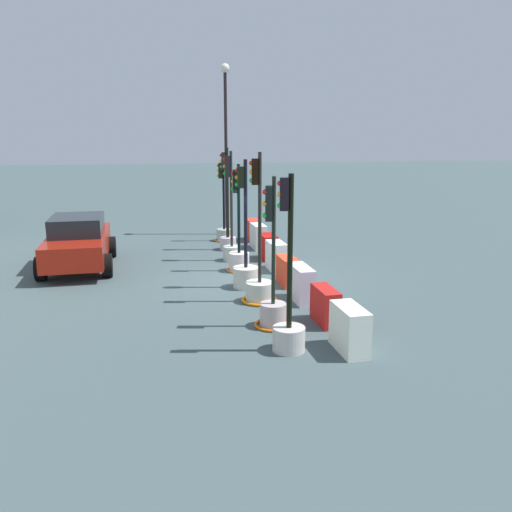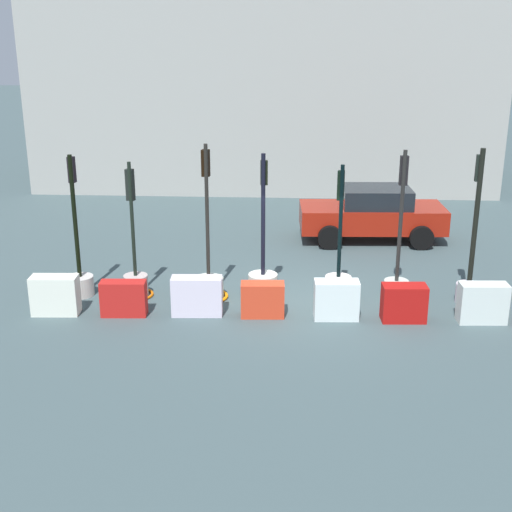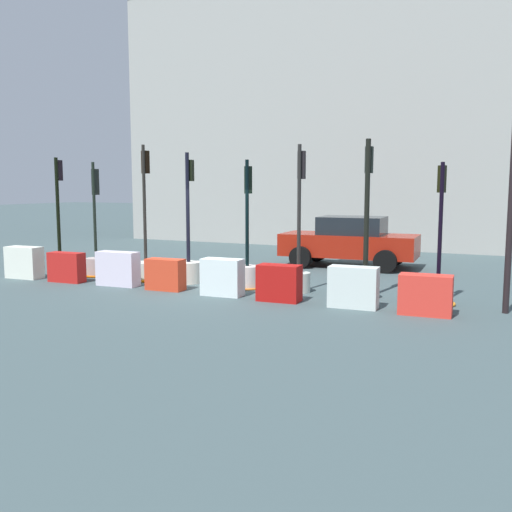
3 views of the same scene
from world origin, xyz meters
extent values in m
plane|color=#3F5154|center=(0.00, 0.00, 0.00)|extent=(120.00, 120.00, 0.00)
cylinder|color=beige|center=(-5.30, 0.14, 0.24)|extent=(0.64, 0.64, 0.48)
cylinder|color=black|center=(-5.30, 0.14, 1.95)|extent=(0.10, 0.10, 2.94)
cube|color=black|center=(-5.32, 0.27, 3.05)|extent=(0.16, 0.18, 0.60)
sphere|color=red|center=(-5.33, 0.36, 3.25)|extent=(0.09, 0.09, 0.09)
sphere|color=orange|center=(-5.33, 0.36, 3.05)|extent=(0.09, 0.09, 0.09)
sphere|color=green|center=(-5.33, 0.36, 2.85)|extent=(0.09, 0.09, 0.09)
cylinder|color=#B9A8A5|center=(-3.96, 0.17, 0.26)|extent=(0.58, 0.58, 0.52)
cylinder|color=black|center=(-3.96, 0.17, 1.90)|extent=(0.08, 0.08, 2.74)
cube|color=black|center=(-3.98, 0.28, 2.71)|extent=(0.21, 0.18, 0.73)
sphere|color=red|center=(-4.01, 0.37, 2.95)|extent=(0.11, 0.11, 0.11)
sphere|color=orange|center=(-4.01, 0.37, 2.71)|extent=(0.11, 0.11, 0.11)
sphere|color=green|center=(-4.01, 0.37, 2.46)|extent=(0.11, 0.11, 0.11)
torus|color=orange|center=(-3.96, 0.17, 0.03)|extent=(0.82, 0.82, 0.06)
cylinder|color=beige|center=(-2.19, 0.15, 0.25)|extent=(0.70, 0.70, 0.51)
cylinder|color=black|center=(-2.19, 0.15, 2.10)|extent=(0.09, 0.09, 3.19)
cube|color=black|center=(-2.21, 0.27, 3.24)|extent=(0.20, 0.19, 0.61)
sphere|color=red|center=(-2.23, 0.36, 3.44)|extent=(0.11, 0.11, 0.11)
sphere|color=orange|center=(-2.23, 0.36, 3.24)|extent=(0.11, 0.11, 0.11)
sphere|color=green|center=(-2.23, 0.36, 3.03)|extent=(0.11, 0.11, 0.11)
torus|color=orange|center=(-2.19, 0.15, 0.04)|extent=(0.92, 0.92, 0.07)
cylinder|color=silver|center=(-0.90, 0.29, 0.28)|extent=(0.70, 0.70, 0.57)
cylinder|color=black|center=(-0.90, 0.29, 2.02)|extent=(0.10, 0.10, 2.90)
cube|color=black|center=(-0.89, 0.42, 3.00)|extent=(0.18, 0.17, 0.56)
sphere|color=red|center=(-0.88, 0.52, 3.19)|extent=(0.10, 0.10, 0.10)
sphere|color=orange|center=(-0.88, 0.52, 3.00)|extent=(0.10, 0.10, 0.10)
sphere|color=green|center=(-0.88, 0.52, 2.81)|extent=(0.10, 0.10, 0.10)
cylinder|color=silver|center=(0.88, 0.23, 0.29)|extent=(0.62, 0.62, 0.57)
cylinder|color=black|center=(0.88, 0.23, 1.91)|extent=(0.09, 0.09, 2.67)
cube|color=black|center=(0.86, 0.33, 2.74)|extent=(0.18, 0.15, 0.68)
sphere|color=red|center=(0.85, 0.41, 2.97)|extent=(0.10, 0.10, 0.10)
sphere|color=orange|center=(0.85, 0.41, 2.74)|extent=(0.10, 0.10, 0.10)
sphere|color=green|center=(0.85, 0.41, 2.52)|extent=(0.10, 0.10, 0.10)
torus|color=orange|center=(0.88, 0.23, 0.03)|extent=(0.79, 0.79, 0.06)
cylinder|color=beige|center=(2.26, 0.27, 0.24)|extent=(0.58, 0.58, 0.48)
cylinder|color=black|center=(2.26, 0.27, 2.03)|extent=(0.09, 0.09, 3.10)
cube|color=black|center=(2.27, 0.39, 3.09)|extent=(0.19, 0.16, 0.67)
sphere|color=red|center=(2.28, 0.48, 3.32)|extent=(0.11, 0.11, 0.11)
sphere|color=orange|center=(2.28, 0.48, 3.09)|extent=(0.11, 0.11, 0.11)
sphere|color=green|center=(2.28, 0.48, 2.87)|extent=(0.11, 0.11, 0.11)
cylinder|color=silver|center=(3.94, 0.20, 0.23)|extent=(0.59, 0.59, 0.46)
cylinder|color=black|center=(3.94, 0.20, 2.05)|extent=(0.12, 0.12, 3.19)
cube|color=black|center=(3.93, 0.32, 3.18)|extent=(0.17, 0.14, 0.60)
sphere|color=red|center=(3.93, 0.41, 3.38)|extent=(0.11, 0.11, 0.11)
sphere|color=orange|center=(3.93, 0.41, 3.18)|extent=(0.11, 0.11, 0.11)
sphere|color=green|center=(3.93, 0.41, 2.98)|extent=(0.11, 0.11, 0.11)
cylinder|color=#ABB2A5|center=(5.57, 0.15, 0.23)|extent=(0.60, 0.60, 0.47)
cylinder|color=black|center=(5.57, 0.15, 1.78)|extent=(0.09, 0.09, 2.63)
cube|color=black|center=(5.54, 0.26, 2.74)|extent=(0.18, 0.17, 0.58)
sphere|color=red|center=(5.53, 0.35, 2.93)|extent=(0.10, 0.10, 0.10)
sphere|color=orange|center=(5.53, 0.35, 2.74)|extent=(0.10, 0.10, 0.10)
sphere|color=green|center=(5.53, 0.35, 2.54)|extent=(0.10, 0.10, 0.10)
torus|color=orange|center=(5.57, 0.15, 0.03)|extent=(0.77, 0.77, 0.06)
cube|color=white|center=(-5.52, -1.01, 0.45)|extent=(1.07, 0.51, 0.89)
cube|color=red|center=(-3.96, -1.01, 0.40)|extent=(1.03, 0.43, 0.81)
cube|color=silver|center=(-2.33, -0.88, 0.45)|extent=(1.15, 0.47, 0.89)
cube|color=red|center=(-0.86, -0.88, 0.39)|extent=(0.98, 0.47, 0.79)
cube|color=white|center=(0.78, -0.91, 0.44)|extent=(1.00, 0.51, 0.88)
cube|color=#B11210|center=(2.26, -0.95, 0.41)|extent=(0.99, 0.52, 0.83)
cube|color=silver|center=(3.97, -0.93, 0.44)|extent=(1.06, 0.49, 0.89)
cube|color=red|center=(5.47, -0.99, 0.41)|extent=(1.06, 0.53, 0.82)
cube|color=maroon|center=(2.15, 5.12, 0.70)|extent=(4.36, 1.92, 0.71)
cube|color=black|center=(2.25, 5.12, 1.34)|extent=(2.09, 1.61, 0.56)
cylinder|color=black|center=(3.44, 6.10, 0.35)|extent=(0.71, 0.31, 0.70)
cylinder|color=black|center=(3.52, 4.25, 0.35)|extent=(0.71, 0.31, 0.70)
cylinder|color=black|center=(0.78, 5.98, 0.35)|extent=(0.71, 0.31, 0.70)
cylinder|color=black|center=(0.86, 4.14, 0.35)|extent=(0.71, 0.31, 0.70)
cube|color=#A5A59E|center=(-1.44, 13.85, 5.78)|extent=(17.78, 7.05, 11.56)
camera|label=1|loc=(-14.58, 2.41, 4.13)|focal=36.83mm
camera|label=2|loc=(-0.19, -15.17, 6.21)|focal=48.50mm
camera|label=3|loc=(7.13, -12.62, 2.58)|focal=39.81mm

